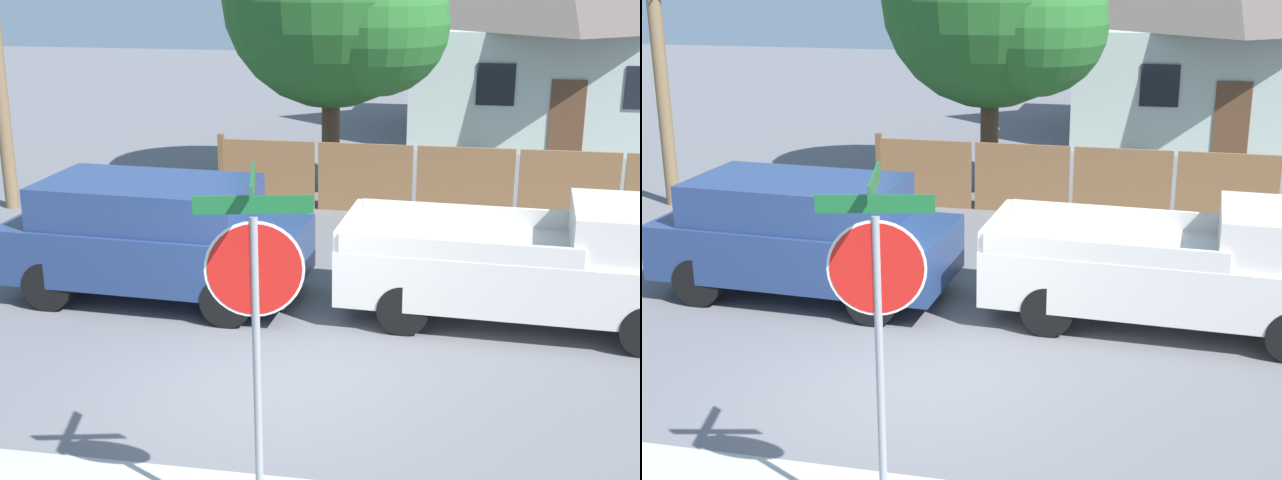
{
  "view_description": "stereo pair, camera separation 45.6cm",
  "coord_description": "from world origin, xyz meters",
  "views": [
    {
      "loc": [
        2.33,
        -9.67,
        5.02
      ],
      "look_at": [
        0.45,
        0.92,
        1.6
      ],
      "focal_mm": 50.0,
      "sensor_mm": 36.0,
      "label": 1
    },
    {
      "loc": [
        2.78,
        -9.58,
        5.02
      ],
      "look_at": [
        0.45,
        0.92,
        1.6
      ],
      "focal_mm": 50.0,
      "sensor_mm": 36.0,
      "label": 2
    }
  ],
  "objects": [
    {
      "name": "red_suv",
      "position": [
        -2.39,
        2.59,
        0.99
      ],
      "size": [
        4.59,
        2.18,
        1.83
      ],
      "rotation": [
        0.0,
        0.0,
        -0.05
      ],
      "color": "navy",
      "rests_on": "ground"
    },
    {
      "name": "orange_pickup",
      "position": [
        3.34,
        2.58,
        0.87
      ],
      "size": [
        5.28,
        2.18,
        1.8
      ],
      "rotation": [
        0.0,
        0.0,
        -0.05
      ],
      "color": "silver",
      "rests_on": "ground"
    },
    {
      "name": "house",
      "position": [
        4.65,
        17.55,
        2.63
      ],
      "size": [
        9.01,
        7.1,
        5.07
      ],
      "color": "#B2C1B7",
      "rests_on": "ground"
    },
    {
      "name": "stop_sign",
      "position": [
        0.6,
        -3.0,
        2.32
      ],
      "size": [
        0.95,
        0.86,
        3.39
      ],
      "rotation": [
        0.0,
        0.0,
        0.22
      ],
      "color": "gray",
      "rests_on": "ground"
    },
    {
      "name": "wooden_fence",
      "position": [
        4.19,
        7.98,
        0.71
      ],
      "size": [
        14.29,
        0.12,
        1.52
      ],
      "color": "brown",
      "rests_on": "ground"
    },
    {
      "name": "oak_tree",
      "position": [
        -0.61,
        9.39,
        4.1
      ],
      "size": [
        4.87,
        4.64,
        6.53
      ],
      "color": "brown",
      "rests_on": "ground"
    },
    {
      "name": "ground_plane",
      "position": [
        0.0,
        0.0,
        0.0
      ],
      "size": [
        80.0,
        80.0,
        0.0
      ],
      "primitive_type": "plane",
      "color": "slate"
    }
  ]
}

